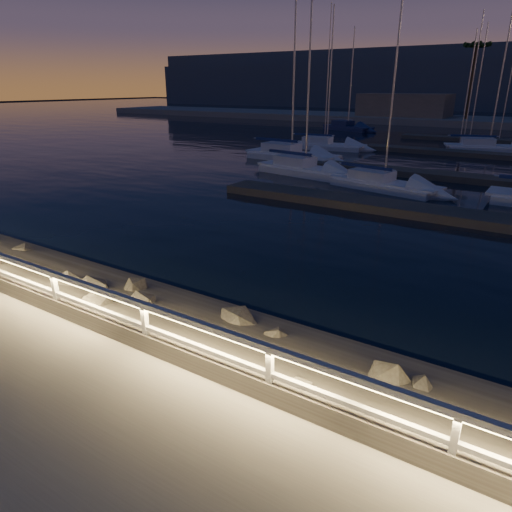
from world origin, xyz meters
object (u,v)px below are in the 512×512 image
Objects in this scene: sailboat_a at (303,168)px; sailboat_j at (325,145)px; guard_rail at (220,342)px; sailboat_e at (289,154)px; sailboat_b at (381,182)px; sailboat_m at (347,127)px; sailboat_n at (486,146)px.

sailboat_a is 13.83m from sailboat_j.
sailboat_e is (-13.84, 27.63, -0.90)m from guard_rail.
guard_rail is 3.85× the size of sailboat_b.
guard_rail is 38.26m from sailboat_j.
sailboat_e is 7.86m from sailboat_j.
sailboat_a is at bearing -53.16° from sailboat_m.
sailboat_b is at bearing -6.05° from sailboat_a.
sailboat_j is at bearing -54.09° from sailboat_m.
sailboat_b is 12.20m from sailboat_e.
sailboat_j is (-10.51, 14.79, 0.02)m from sailboat_b.
guard_rail is 24.47m from sailboat_a.
sailboat_b is 38.07m from sailboat_m.
sailboat_e is 28.16m from sailboat_m.
sailboat_j is at bearing 118.47° from sailboat_a.
sailboat_n is (12.80, 14.67, -0.04)m from sailboat_e.
sailboat_b reaches higher than guard_rail.
sailboat_j is at bearing 111.98° from guard_rail.
guard_rail is 21.05m from sailboat_b.
sailboat_a is 0.95× the size of sailboat_m.
sailboat_m is (-6.29, 27.44, -0.02)m from sailboat_e.
guard_rail is at bearing -50.52° from sailboat_m.
guard_rail is 3.60× the size of sailboat_a.
sailboat_n is (-1.04, 42.30, -0.94)m from guard_rail.
sailboat_e is 1.06× the size of sailboat_m.
sailboat_m is at bearing 117.10° from sailboat_a.
sailboat_m is (-16.32, 34.40, 0.06)m from sailboat_b.
sailboat_b is (6.04, -1.70, -0.04)m from sailboat_a.
sailboat_j reaches higher than sailboat_a.
sailboat_b is 18.15m from sailboat_j.
sailboat_j is at bearing 97.42° from sailboat_e.
sailboat_n is at bearing -14.40° from sailboat_m.
sailboat_m is 22.97m from sailboat_n.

